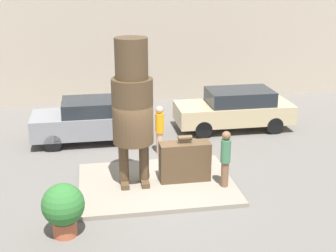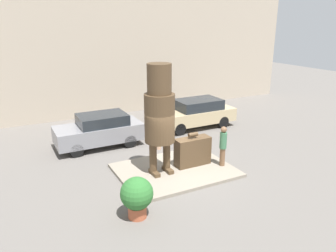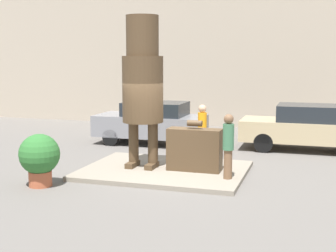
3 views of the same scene
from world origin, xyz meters
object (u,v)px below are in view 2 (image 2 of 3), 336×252
parked_car_grey (100,130)px  worker_hivis (158,130)px  giant_suitcase (193,151)px  planter_pot (137,195)px  statue_figure (160,111)px  tourist (223,144)px  parked_car_tan (195,113)px

parked_car_grey → worker_hivis: size_ratio=2.39×
giant_suitcase → parked_car_grey: size_ratio=0.36×
planter_pot → worker_hivis: size_ratio=0.78×
statue_figure → worker_hivis: (1.12, 2.47, -1.66)m
statue_figure → planter_pot: statue_figure is taller
tourist → parked_car_grey: bearing=128.4°
parked_car_tan → worker_hivis: size_ratio=2.67×
parked_car_grey → parked_car_tan: size_ratio=0.90×
statue_figure → giant_suitcase: statue_figure is taller
statue_figure → tourist: bearing=-13.5°
statue_figure → planter_pot: bearing=-129.7°
parked_car_tan → planter_pot: bearing=47.1°
tourist → parked_car_tan: 5.46m
parked_car_grey → planter_pot: (-0.70, -6.37, -0.08)m
parked_car_grey → tourist: bearing=128.4°
parked_car_tan → giant_suitcase: bearing=56.8°
tourist → parked_car_grey: tourist is taller
parked_car_tan → tourist: bearing=69.6°
giant_suitcase → parked_car_tan: parked_car_tan is taller
giant_suitcase → statue_figure: bearing=-179.2°
tourist → worker_hivis: tourist is taller
worker_hivis → tourist: bearing=-65.4°
statue_figure → tourist: size_ratio=2.53×
planter_pot → parked_car_grey: bearing=83.7°
giant_suitcase → tourist: tourist is taller
planter_pot → parked_car_tan: bearing=47.1°
parked_car_grey → planter_pot: parked_car_grey is taller
parked_car_grey → worker_hivis: bearing=145.1°
worker_hivis → parked_car_tan: bearing=31.8°
planter_pot → worker_hivis: 5.63m
parked_car_tan → planter_pot: (-6.32, -6.80, -0.09)m
statue_figure → worker_hivis: statue_figure is taller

